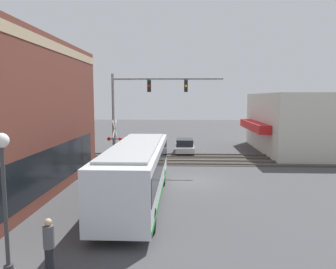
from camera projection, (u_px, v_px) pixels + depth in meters
name	position (u px, v px, depth m)	size (l,w,h in m)	color
ground_plane	(189.00, 181.00, 21.58)	(120.00, 120.00, 0.00)	#424244
shop_building	(306.00, 123.00, 33.33)	(13.66, 10.68, 5.91)	beige
city_bus	(137.00, 170.00, 17.05)	(11.27, 2.59, 3.09)	silver
traffic_signal_gantry	(144.00, 99.00, 25.15)	(0.42, 8.53, 7.31)	gray
crossing_signal	(115.00, 139.00, 25.30)	(1.41, 1.18, 3.81)	gray
streetlamp	(4.00, 194.00, 9.55)	(0.44, 0.44, 4.48)	#38383A
rail_track_near	(187.00, 163.00, 27.54)	(2.60, 60.00, 0.15)	#332D28
rail_track_far	(187.00, 156.00, 30.71)	(2.60, 60.00, 0.15)	#332D28
parked_car_silver	(185.00, 146.00, 32.44)	(4.37, 1.82, 1.43)	#B7B7BC
pedestrian_by_lamp	(49.00, 246.00, 10.12)	(0.34, 0.34, 1.79)	black
pedestrian_at_crossing	(122.00, 159.00, 24.48)	(0.34, 0.34, 1.82)	black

